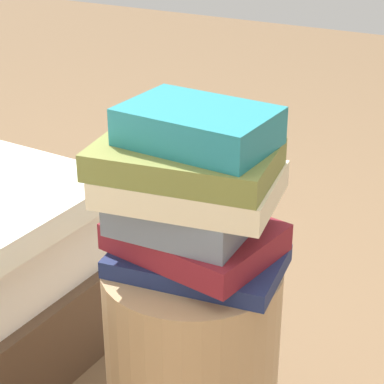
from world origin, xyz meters
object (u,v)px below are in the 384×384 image
(book_navy, at_px, (198,260))
(book_olive, at_px, (185,159))
(book_cream, at_px, (190,184))
(side_table, at_px, (192,378))
(book_maroon, at_px, (194,236))
(book_slate, at_px, (184,212))
(book_teal, at_px, (198,126))

(book_navy, relative_size, book_olive, 1.00)
(book_cream, bearing_deg, side_table, -113.38)
(book_maroon, relative_size, book_slate, 1.20)
(book_slate, relative_size, book_cream, 0.78)
(book_maroon, relative_size, book_olive, 0.92)
(book_navy, xyz_separation_m, book_cream, (0.01, 0.01, 0.15))
(book_slate, bearing_deg, book_navy, -157.03)
(side_table, bearing_deg, book_olive, 57.19)
(book_cream, height_order, book_olive, book_olive)
(book_navy, xyz_separation_m, book_teal, (0.00, -0.00, 0.25))
(book_navy, xyz_separation_m, book_maroon, (0.01, -0.01, 0.04))
(book_olive, bearing_deg, book_cream, -142.98)
(side_table, height_order, book_teal, book_teal)
(book_maroon, distance_m, book_teal, 0.21)
(book_navy, relative_size, book_teal, 1.23)
(book_cream, bearing_deg, book_slate, -3.69)
(book_navy, height_order, book_maroon, book_maroon)
(side_table, height_order, book_slate, book_slate)
(side_table, height_order, book_cream, book_cream)
(book_navy, relative_size, book_cream, 1.02)
(side_table, bearing_deg, book_slate, 28.34)
(book_navy, bearing_deg, book_teal, -42.26)
(book_navy, relative_size, book_slate, 1.31)
(book_maroon, xyz_separation_m, book_cream, (-0.00, 0.02, 0.11))
(book_maroon, height_order, book_cream, book_cream)
(book_navy, bearing_deg, book_olive, 33.32)
(book_teal, bearing_deg, book_maroon, -21.88)
(book_maroon, distance_m, book_slate, 0.06)
(book_slate, bearing_deg, book_olive, 128.05)
(book_maroon, distance_m, book_cream, 0.11)
(side_table, bearing_deg, book_maroon, -74.88)
(book_maroon, xyz_separation_m, book_teal, (-0.01, 0.01, 0.21))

